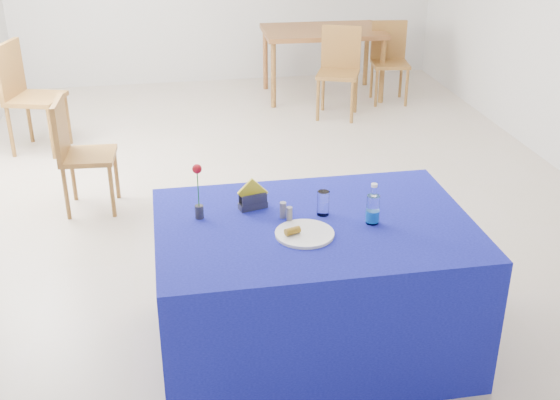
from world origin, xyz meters
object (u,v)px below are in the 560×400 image
object	(u,v)px
oak_table	(323,36)
plate	(305,234)
blue_table	(313,286)
chair_win_a	(77,148)
water_bottle	(373,210)
chair_bg_left	(339,65)
chair_bg_right	(389,56)
chair_win_b	(25,90)

from	to	relation	value
oak_table	plate	bearing A→B (deg)	-104.42
plate	blue_table	bearing A→B (deg)	57.75
oak_table	blue_table	bearing A→B (deg)	-103.88
oak_table	chair_win_a	size ratio (longest dim) A/B	1.55
chair_win_a	water_bottle	bearing A→B (deg)	-137.29
blue_table	chair_bg_left	xyz separation A→B (m)	(1.13, 3.83, 0.15)
plate	blue_table	world-z (taller)	plate
water_bottle	chair_bg_right	size ratio (longest dim) A/B	0.25
blue_table	oak_table	distance (m)	4.65
plate	chair_bg_right	size ratio (longest dim) A/B	0.34
chair_bg_left	chair_win_a	xyz separation A→B (m)	(-2.48, -1.86, -0.03)
plate	blue_table	xyz separation A→B (m)	(0.08, 0.12, -0.39)
oak_table	chair_bg_left	xyz separation A→B (m)	(0.02, -0.68, -0.15)
oak_table	chair_bg_left	bearing A→B (deg)	-88.44
plate	chair_bg_left	distance (m)	4.14
chair_bg_left	blue_table	bearing A→B (deg)	-84.59
chair_win_a	plate	bearing A→B (deg)	-144.88
plate	water_bottle	distance (m)	0.37
chair_bg_left	chair_win_b	bearing A→B (deg)	-148.74
water_bottle	chair_win_b	bearing A→B (deg)	122.91
chair_win_a	chair_win_b	bearing A→B (deg)	25.78
chair_bg_left	chair_win_b	distance (m)	3.07
chair_bg_left	chair_bg_right	bearing A→B (deg)	52.10
plate	water_bottle	bearing A→B (deg)	10.64
blue_table	water_bottle	distance (m)	0.54
plate	water_bottle	xyz separation A→B (m)	(0.36, 0.07, 0.06)
water_bottle	chair_win_a	world-z (taller)	water_bottle
chair_bg_right	chair_win_a	size ratio (longest dim) A/B	1.00
blue_table	chair_win_a	world-z (taller)	chair_win_a
chair_win_b	blue_table	bearing A→B (deg)	-133.34
water_bottle	plate	bearing A→B (deg)	-169.36
chair_win_b	chair_bg_left	bearing A→B (deg)	-63.72
oak_table	chair_win_b	bearing A→B (deg)	-158.68
blue_table	chair_bg_right	world-z (taller)	chair_bg_right
blue_table	chair_win_b	distance (m)	3.84
chair_bg_right	chair_bg_left	bearing A→B (deg)	-141.90
chair_win_a	blue_table	bearing A→B (deg)	-141.78
chair_win_b	chair_win_a	bearing A→B (deg)	-141.06
blue_table	water_bottle	world-z (taller)	water_bottle
blue_table	chair_win_b	world-z (taller)	chair_win_b
water_bottle	oak_table	xyz separation A→B (m)	(0.83, 4.56, -0.15)
chair_bg_right	chair_win_b	world-z (taller)	chair_win_b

